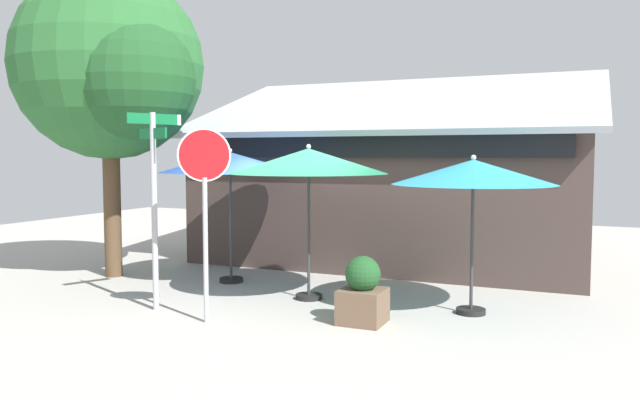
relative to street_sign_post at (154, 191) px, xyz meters
The scene contains 9 objects.
ground_plane 2.74m from the street_sign_post, 34.64° to the left, with size 28.00×28.00×0.10m, color #ADA8A0.
cafe_building 6.12m from the street_sign_post, 70.41° to the left, with size 8.74×4.70×4.32m.
street_sign_post is the anchor object (origin of this frame).
stop_sign 1.17m from the street_sign_post, 15.37° to the right, with size 0.58×0.50×2.77m.
patio_umbrella_royal_blue_left 2.30m from the street_sign_post, 91.10° to the left, with size 2.63×2.63×2.51m.
patio_umbrella_forest_green_center 2.49m from the street_sign_post, 40.25° to the left, with size 2.62×2.62×2.57m.
patio_umbrella_teal_right 4.83m from the street_sign_post, 20.53° to the left, with size 2.43×2.43×2.40m.
shade_tree 3.62m from the street_sign_post, 142.74° to the left, with size 3.91×3.63×5.93m.
sidewalk_planter 3.54m from the street_sign_post, ahead, with size 0.62×0.62×0.97m.
Camera 1 is at (4.50, -8.84, 2.40)m, focal length 35.03 mm.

